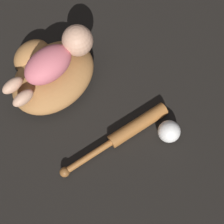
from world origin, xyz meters
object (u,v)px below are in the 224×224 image
Objects in this scene: baseball at (169,131)px; baseball_bat at (127,132)px; baseball_glove at (50,73)px; baby_figure at (57,58)px.

baseball_bat is at bearing 123.23° from baseball.
baseball_bat is at bearing -93.28° from baseball_glove.
baseball_glove is 0.11m from baby_figure.
baseball is at bearing -82.80° from baseball_glove.
baseball_bat is 0.14m from baseball.
baseball_glove is at bearing 86.72° from baseball_bat.
baseball_glove is at bearing 97.20° from baseball.
baseball_glove is 1.04× the size of baby_figure.
baseball_glove is 0.46m from baseball.
baseball_bat is at bearing -99.15° from baby_figure.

